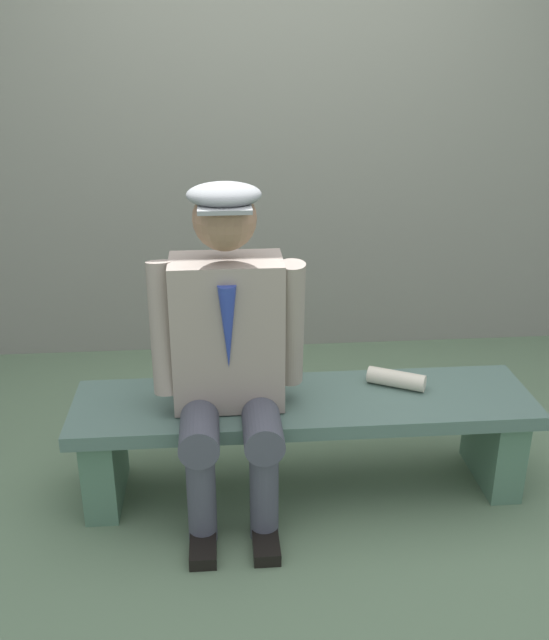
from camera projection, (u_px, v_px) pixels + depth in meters
ground_plane at (303, 486)px, 3.06m from camera, size 30.00×30.00×0.00m
bench at (304, 424)px, 2.94m from camera, size 1.88×0.47×0.43m
seated_man at (228, 343)px, 2.71m from camera, size 0.60×0.62×1.32m
rolled_magazine at (396, 379)px, 2.98m from camera, size 0.25×0.18×0.07m
stadium_wall at (272, 152)px, 4.10m from camera, size 12.00×0.24×2.35m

